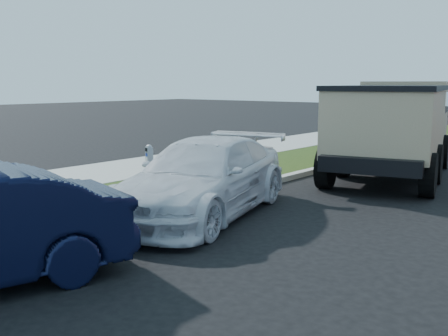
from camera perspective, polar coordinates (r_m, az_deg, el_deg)
The scene contains 5 objects.
ground at distance 9.25m, azimuth 2.79°, elevation -7.78°, with size 120.00×120.00×0.00m, color black.
streetside at distance 14.40m, azimuth -10.34°, elevation -1.49°, with size 6.12×50.00×0.15m.
parking_meter at distance 11.00m, azimuth -8.13°, elevation 0.65°, with size 0.21×0.18×1.32m.
white_wagon at distance 10.85m, azimuth -2.02°, elevation -0.99°, with size 2.19×5.39×1.56m, color white.
dump_truck at distance 16.21m, azimuth 18.03°, elevation 4.70°, with size 4.19×7.45×2.76m.
Camera 1 is at (5.27, -7.11, 2.70)m, focal length 42.00 mm.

